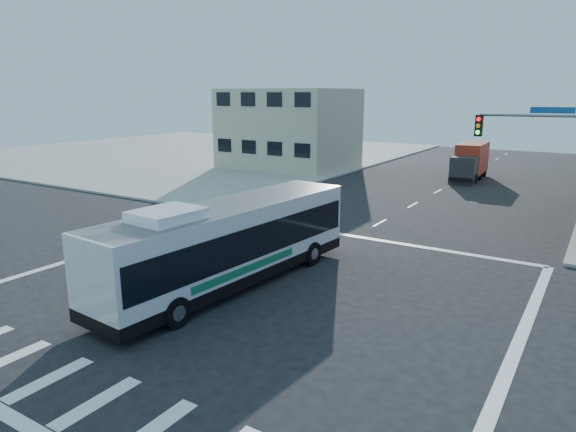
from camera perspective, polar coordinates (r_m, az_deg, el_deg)
The scene contains 6 objects.
ground at distance 20.30m, azimuth -4.03°, elevation -8.49°, with size 120.00×120.00×0.00m, color black.
sidewalk_nw at distance 68.58m, azimuth -10.53°, elevation 7.01°, with size 50.00×50.00×0.15m, color gray.
building_west at distance 53.33m, azimuth 0.13°, elevation 9.67°, with size 12.06×10.06×8.00m.
signal_mast_ne at distance 25.98m, azimuth 27.50°, elevation 6.23°, with size 7.91×1.13×8.07m.
transit_bus at distance 20.60m, azimuth -6.46°, elevation -2.88°, with size 3.68×12.66×3.70m.
box_truck at distance 48.91m, azimuth 19.55°, elevation 5.65°, with size 2.35×7.15×3.19m.
Camera 1 is at (11.18, -15.14, 7.60)m, focal length 32.00 mm.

